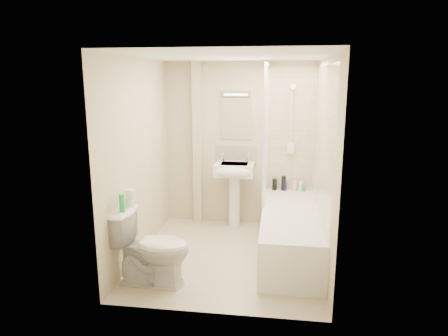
# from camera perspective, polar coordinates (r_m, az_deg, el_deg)

# --- Properties ---
(floor) EXTENTS (2.50, 2.50, 0.00)m
(floor) POSITION_cam_1_polar(r_m,az_deg,el_deg) (5.07, 0.63, -12.46)
(floor) COLOR beige
(floor) RESTS_ON ground
(wall_back) EXTENTS (2.20, 0.02, 2.40)m
(wall_back) POSITION_cam_1_polar(r_m,az_deg,el_deg) (5.91, 2.20, 3.36)
(wall_back) COLOR beige
(wall_back) RESTS_ON ground
(wall_left) EXTENTS (0.02, 2.50, 2.40)m
(wall_left) POSITION_cam_1_polar(r_m,az_deg,el_deg) (4.95, -12.07, 1.28)
(wall_left) COLOR beige
(wall_left) RESTS_ON ground
(wall_right) EXTENTS (0.02, 2.50, 2.40)m
(wall_right) POSITION_cam_1_polar(r_m,az_deg,el_deg) (4.68, 14.14, 0.55)
(wall_right) COLOR beige
(wall_right) RESTS_ON ground
(ceiling) EXTENTS (2.20, 2.50, 0.02)m
(ceiling) POSITION_cam_1_polar(r_m,az_deg,el_deg) (4.60, 0.71, 15.75)
(ceiling) COLOR white
(ceiling) RESTS_ON wall_back
(tile_back) EXTENTS (0.70, 0.01, 1.75)m
(tile_back) POSITION_cam_1_polar(r_m,az_deg,el_deg) (5.84, 9.58, 5.31)
(tile_back) COLOR beige
(tile_back) RESTS_ON wall_back
(tile_right) EXTENTS (0.01, 2.10, 1.75)m
(tile_right) POSITION_cam_1_polar(r_m,az_deg,el_deg) (4.84, 13.90, 3.65)
(tile_right) COLOR beige
(tile_right) RESTS_ON wall_right
(pipe_boxing) EXTENTS (0.12, 0.12, 2.40)m
(pipe_boxing) POSITION_cam_1_polar(r_m,az_deg,el_deg) (5.95, -3.82, 3.39)
(pipe_boxing) COLOR beige
(pipe_boxing) RESTS_ON ground
(splashback) EXTENTS (0.60, 0.02, 0.30)m
(splashback) POSITION_cam_1_polar(r_m,az_deg,el_deg) (5.94, 1.71, 1.73)
(splashback) COLOR beige
(splashback) RESTS_ON wall_back
(mirror) EXTENTS (0.46, 0.01, 0.60)m
(mirror) POSITION_cam_1_polar(r_m,az_deg,el_deg) (5.86, 1.74, 7.02)
(mirror) COLOR white
(mirror) RESTS_ON wall_back
(strip_light) EXTENTS (0.42, 0.07, 0.07)m
(strip_light) POSITION_cam_1_polar(r_m,az_deg,el_deg) (5.81, 1.74, 10.64)
(strip_light) COLOR silver
(strip_light) RESTS_ON wall_back
(bathtub) EXTENTS (0.70, 2.10, 0.55)m
(bathtub) POSITION_cam_1_polar(r_m,az_deg,el_deg) (5.11, 9.41, -8.91)
(bathtub) COLOR white
(bathtub) RESTS_ON ground
(shower_screen) EXTENTS (0.04, 0.92, 1.80)m
(shower_screen) POSITION_cam_1_polar(r_m,az_deg,el_deg) (5.40, 5.98, 5.11)
(shower_screen) COLOR white
(shower_screen) RESTS_ON bathtub
(shower_fixture) EXTENTS (0.10, 0.16, 0.99)m
(shower_fixture) POSITION_cam_1_polar(r_m,az_deg,el_deg) (5.79, 9.61, 6.44)
(shower_fixture) COLOR white
(shower_fixture) RESTS_ON wall_back
(pedestal_sink) EXTENTS (0.56, 0.51, 1.09)m
(pedestal_sink) POSITION_cam_1_polar(r_m,az_deg,el_deg) (5.77, 1.45, -1.28)
(pedestal_sink) COLOR white
(pedestal_sink) RESTS_ON ground
(bottle_black_a) EXTENTS (0.07, 0.07, 0.17)m
(bottle_black_a) POSITION_cam_1_polar(r_m,az_deg,el_deg) (5.91, 7.23, -2.34)
(bottle_black_a) COLOR black
(bottle_black_a) RESTS_ON bathtub
(bottle_black_b) EXTENTS (0.06, 0.06, 0.21)m
(bottle_black_b) POSITION_cam_1_polar(r_m,az_deg,el_deg) (5.91, 8.50, -2.16)
(bottle_black_b) COLOR black
(bottle_black_b) RESTS_ON bathtub
(bottle_blue) EXTENTS (0.06, 0.06, 0.12)m
(bottle_blue) POSITION_cam_1_polar(r_m,az_deg,el_deg) (5.92, 8.69, -2.62)
(bottle_blue) COLOR navy
(bottle_blue) RESTS_ON bathtub
(bottle_cream) EXTENTS (0.06, 0.06, 0.15)m
(bottle_cream) POSITION_cam_1_polar(r_m,az_deg,el_deg) (5.92, 10.06, -2.51)
(bottle_cream) COLOR beige
(bottle_cream) RESTS_ON bathtub
(bottle_white_b) EXTENTS (0.06, 0.06, 0.15)m
(bottle_white_b) POSITION_cam_1_polar(r_m,az_deg,el_deg) (5.93, 10.90, -2.55)
(bottle_white_b) COLOR white
(bottle_white_b) RESTS_ON bathtub
(bottle_green) EXTENTS (0.07, 0.07, 0.08)m
(bottle_green) POSITION_cam_1_polar(r_m,az_deg,el_deg) (5.94, 11.19, -2.84)
(bottle_green) COLOR green
(bottle_green) RESTS_ON bathtub
(toilet) EXTENTS (0.52, 0.84, 0.82)m
(toilet) POSITION_cam_1_polar(r_m,az_deg,el_deg) (4.36, -10.28, -11.06)
(toilet) COLOR white
(toilet) RESTS_ON ground
(toilet_roll_lower) EXTENTS (0.10, 0.10, 0.09)m
(toilet_roll_lower) POSITION_cam_1_polar(r_m,az_deg,el_deg) (4.38, -13.33, -4.72)
(toilet_roll_lower) COLOR white
(toilet_roll_lower) RESTS_ON toilet
(toilet_roll_upper) EXTENTS (0.10, 0.10, 0.10)m
(toilet_roll_upper) POSITION_cam_1_polar(r_m,az_deg,el_deg) (4.30, -13.26, -3.68)
(toilet_roll_upper) COLOR white
(toilet_roll_upper) RESTS_ON toilet_roll_lower
(green_bottle) EXTENTS (0.06, 0.06, 0.18)m
(green_bottle) POSITION_cam_1_polar(r_m,az_deg,el_deg) (4.21, -14.37, -4.86)
(green_bottle) COLOR green
(green_bottle) RESTS_ON toilet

